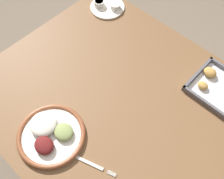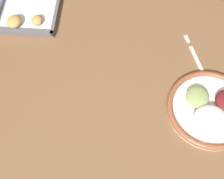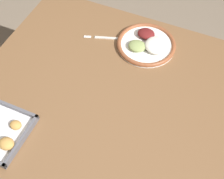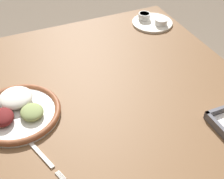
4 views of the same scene
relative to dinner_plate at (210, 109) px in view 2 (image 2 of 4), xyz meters
The scene contains 5 objects.
ground_plane 0.83m from the dinner_plate, 79.73° to the left, with size 8.00×8.00×0.00m, color #7A6B59.
dining_table 0.34m from the dinner_plate, 79.73° to the left, with size 1.14×1.00×0.75m.
dinner_plate is the anchor object (origin of this frame).
fork 0.18m from the dinner_plate, ahead, with size 0.22×0.08×0.00m.
baking_tray 0.78m from the dinner_plate, 57.28° to the left, with size 0.35×0.23×0.04m.
Camera 2 is at (-0.48, -0.03, 1.66)m, focal length 50.00 mm.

